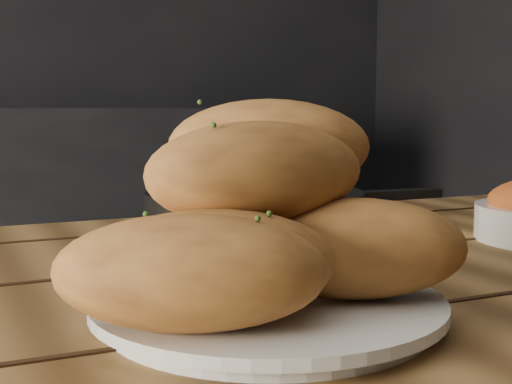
# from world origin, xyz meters

# --- Properties ---
(plate) EXTENTS (0.25, 0.25, 0.02)m
(plate) POSITION_xyz_m (0.67, 0.17, 0.76)
(plate) COLOR white
(plate) RESTS_ON table
(bread_rolls) EXTENTS (0.30, 0.26, 0.14)m
(bread_rolls) POSITION_xyz_m (0.65, 0.16, 0.82)
(bread_rolls) COLOR #C77F37
(bread_rolls) RESTS_ON plate
(skillet) EXTENTS (0.41, 0.28, 0.05)m
(skillet) POSITION_xyz_m (0.83, 0.55, 0.77)
(skillet) COLOR black
(skillet) RESTS_ON table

